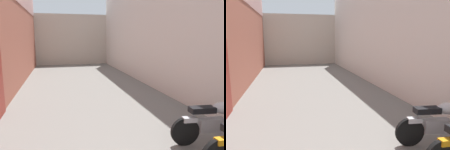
% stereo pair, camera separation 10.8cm
% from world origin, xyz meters
% --- Properties ---
extents(ground_plane, '(35.38, 35.38, 0.00)m').
position_xyz_m(ground_plane, '(0.00, 7.69, 0.00)').
color(ground_plane, slate).
extents(building_left, '(0.45, 19.38, 6.77)m').
position_xyz_m(building_left, '(-3.05, 9.64, 3.41)').
color(building_left, '#B76651').
rests_on(building_left, ground).
extents(building_far_end, '(8.72, 2.00, 4.05)m').
position_xyz_m(building_far_end, '(0.00, 20.38, 2.03)').
color(building_far_end, beige).
rests_on(building_far_end, ground).
extents(motorcycle_fifth, '(1.85, 0.58, 1.04)m').
position_xyz_m(motorcycle_fifth, '(1.92, 5.08, 0.50)').
color(motorcycle_fifth, black).
rests_on(motorcycle_fifth, ground).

